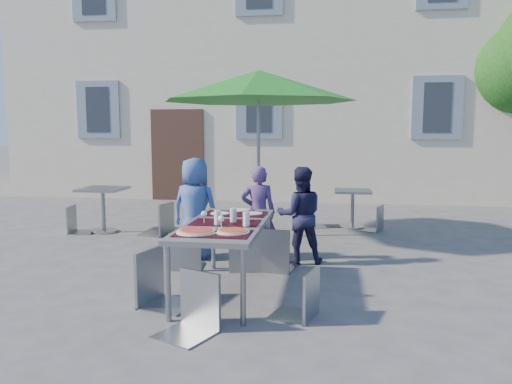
% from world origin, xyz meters
% --- Properties ---
extents(ground, '(90.00, 90.00, 0.00)m').
position_xyz_m(ground, '(0.00, 0.00, 0.00)').
color(ground, '#48484B').
rests_on(ground, ground).
extents(building, '(13.60, 8.20, 11.10)m').
position_xyz_m(building, '(-0.00, 11.50, 4.85)').
color(building, beige).
rests_on(building, ground).
extents(dining_table, '(0.80, 1.85, 0.76)m').
position_xyz_m(dining_table, '(0.61, 0.79, 0.70)').
color(dining_table, '#404044').
rests_on(dining_table, ground).
extents(pizza_near_left, '(0.39, 0.39, 0.03)m').
position_xyz_m(pizza_near_left, '(0.46, 0.24, 0.77)').
color(pizza_near_left, white).
rests_on(pizza_near_left, dining_table).
extents(pizza_near_right, '(0.33, 0.33, 0.03)m').
position_xyz_m(pizza_near_right, '(0.79, 0.30, 0.77)').
color(pizza_near_right, white).
rests_on(pizza_near_right, dining_table).
extents(glassware, '(0.53, 0.42, 0.15)m').
position_xyz_m(glassware, '(0.67, 0.69, 0.83)').
color(glassware, silver).
rests_on(glassware, dining_table).
extents(place_settings, '(0.63, 0.50, 0.01)m').
position_xyz_m(place_settings, '(0.64, 1.42, 0.76)').
color(place_settings, white).
rests_on(place_settings, dining_table).
extents(child_0, '(0.73, 0.55, 1.35)m').
position_xyz_m(child_0, '(-0.09, 2.15, 0.67)').
color(child_0, '#38599C').
rests_on(child_0, ground).
extents(child_1, '(0.48, 0.33, 1.25)m').
position_xyz_m(child_1, '(0.75, 2.21, 0.62)').
color(child_1, '#533874').
rests_on(child_1, ground).
extents(child_2, '(0.66, 0.46, 1.25)m').
position_xyz_m(child_2, '(1.31, 2.12, 0.62)').
color(child_2, '#1A1A3A').
rests_on(child_2, ground).
extents(chair_0, '(0.44, 0.44, 0.89)m').
position_xyz_m(chair_0, '(-0.05, 1.59, 0.52)').
color(chair_0, gray).
rests_on(chair_0, ground).
extents(chair_1, '(0.55, 0.55, 1.03)m').
position_xyz_m(chair_1, '(0.70, 1.66, 0.61)').
color(chair_1, gray).
rests_on(chair_1, ground).
extents(chair_2, '(0.52, 0.53, 1.02)m').
position_xyz_m(chair_2, '(1.02, 1.67, 0.60)').
color(chair_2, gray).
rests_on(chair_2, ground).
extents(chair_3, '(0.57, 0.56, 1.04)m').
position_xyz_m(chair_3, '(0.04, 0.34, 0.61)').
color(chair_3, gray).
rests_on(chair_3, ground).
extents(chair_4, '(0.48, 0.48, 0.86)m').
position_xyz_m(chair_4, '(1.45, 0.19, 0.50)').
color(chair_4, '#94999F').
rests_on(chair_4, ground).
extents(chair_5, '(0.56, 0.57, 0.96)m').
position_xyz_m(chair_5, '(0.55, -0.26, 0.57)').
color(chair_5, '#91969C').
rests_on(chair_5, ground).
extents(patio_umbrella, '(3.05, 3.05, 2.63)m').
position_xyz_m(patio_umbrella, '(0.55, 3.60, 2.38)').
color(patio_umbrella, '#A3A4AA').
rests_on(patio_umbrella, ground).
extents(cafe_table_0, '(0.70, 0.70, 0.75)m').
position_xyz_m(cafe_table_0, '(-2.07, 3.55, 0.52)').
color(cafe_table_0, '#A3A4AA').
rests_on(cafe_table_0, ground).
extents(bg_chair_l_0, '(0.43, 0.43, 0.86)m').
position_xyz_m(bg_chair_l_0, '(-2.49, 3.45, 0.50)').
color(bg_chair_l_0, gray).
rests_on(bg_chair_l_0, ground).
extents(bg_chair_r_0, '(0.53, 0.53, 1.00)m').
position_xyz_m(bg_chair_r_0, '(-1.04, 3.49, 0.59)').
color(bg_chair_r_0, slate).
rests_on(bg_chair_r_0, ground).
extents(cafe_table_1, '(0.62, 0.62, 0.67)m').
position_xyz_m(cafe_table_1, '(2.08, 4.55, 0.43)').
color(cafe_table_1, '#A3A4AA').
rests_on(cafe_table_1, ground).
extents(bg_chair_l_1, '(0.47, 0.46, 0.87)m').
position_xyz_m(bg_chair_l_1, '(1.32, 4.55, 0.50)').
color(bg_chair_l_1, gray).
rests_on(bg_chair_l_1, ground).
extents(bg_chair_r_1, '(0.48, 0.48, 0.84)m').
position_xyz_m(bg_chair_r_1, '(2.45, 4.35, 0.48)').
color(bg_chair_r_1, gray).
rests_on(bg_chair_r_1, ground).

